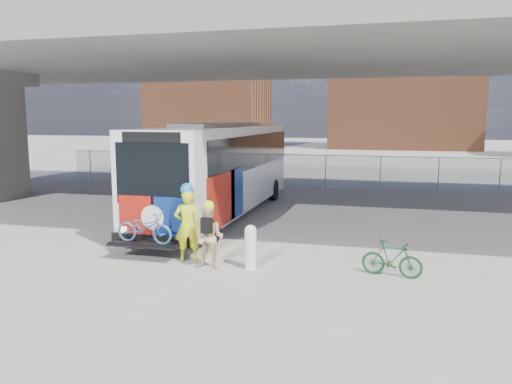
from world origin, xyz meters
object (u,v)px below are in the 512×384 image
(bollard, at_px, (251,245))
(bike_parked, at_px, (392,259))
(cyclist_hivis, at_px, (187,224))
(cyclist_tan, at_px, (209,237))
(bus, at_px, (222,163))

(bollard, distance_m, bike_parked, 3.56)
(cyclist_hivis, xyz_separation_m, bike_parked, (5.41, 0.00, -0.59))
(bike_parked, bearing_deg, cyclist_tan, 107.73)
(cyclist_tan, bearing_deg, bike_parked, 9.54)
(cyclist_tan, bearing_deg, bus, 108.96)
(bollard, height_order, cyclist_tan, cyclist_tan)
(cyclist_hivis, bearing_deg, bollard, 143.80)
(bus, height_order, bike_parked, bus)
(bus, bearing_deg, bollard, -65.41)
(bus, xyz_separation_m, bike_parked, (6.57, -6.33, -1.66))
(bollard, relative_size, bike_parked, 0.78)
(bus, relative_size, bollard, 11.04)
(bollard, xyz_separation_m, cyclist_hivis, (-1.87, 0.29, 0.41))
(cyclist_tan, bearing_deg, bollard, 16.09)
(cyclist_hivis, distance_m, bike_parked, 5.44)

